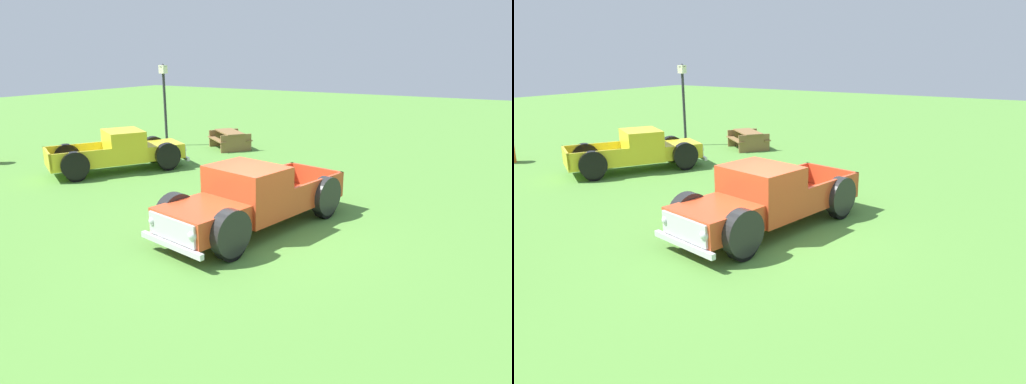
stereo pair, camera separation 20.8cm
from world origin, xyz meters
TOP-DOWN VIEW (x-y plane):
  - ground_plane at (0.00, 0.00)m, footprint 80.00×80.00m
  - pickup_truck_foreground at (-0.08, 0.25)m, footprint 5.44×2.83m
  - pickup_truck_behind_left at (2.94, 7.27)m, footprint 5.00×3.78m
  - lamp_post_near at (7.31, 9.22)m, footprint 0.36×0.36m
  - picnic_table at (8.19, 6.30)m, footprint 2.26×2.33m

SIDE VIEW (x-z plane):
  - ground_plane at x=0.00m, z-range 0.00..0.00m
  - picnic_table at x=8.19m, z-range 0.10..0.88m
  - pickup_truck_behind_left at x=2.94m, z-range -0.03..1.43m
  - pickup_truck_foreground at x=-0.08m, z-range -0.04..1.55m
  - lamp_post_near at x=7.31m, z-range 0.09..3.77m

